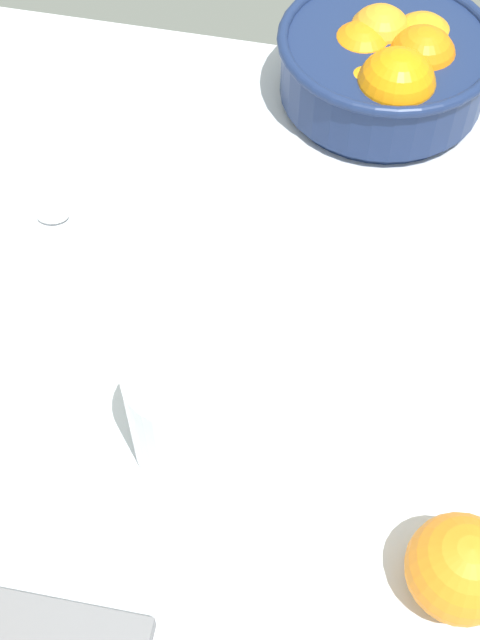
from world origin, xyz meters
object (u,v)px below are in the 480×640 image
object	(u,v)px
fruit_bowl	(387,65)
juice_glass	(183,417)
loose_orange_0	(460,569)
spoon	(95,216)

from	to	relation	value
fruit_bowl	juice_glass	size ratio (longest dim) A/B	2.01
fruit_bowl	loose_orange_0	bearing A→B (deg)	-77.49
juice_glass	spoon	world-z (taller)	juice_glass
fruit_bowl	spoon	distance (cm)	35.16
loose_orange_0	spoon	distance (cm)	47.87
juice_glass	fruit_bowl	bearing A→B (deg)	77.21
fruit_bowl	juice_glass	distance (cm)	47.20
juice_glass	loose_orange_0	world-z (taller)	juice_glass
fruit_bowl	spoon	world-z (taller)	fruit_bowl
fruit_bowl	juice_glass	bearing A→B (deg)	-102.79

